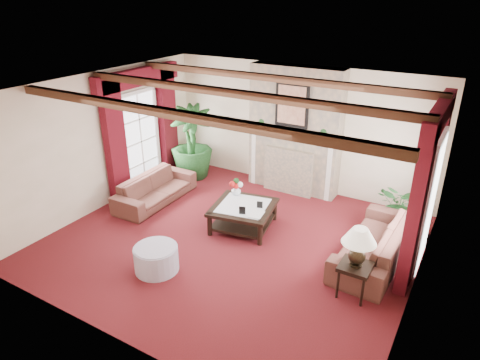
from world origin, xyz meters
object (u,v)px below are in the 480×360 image
Objects in this scene: sofa_left at (155,185)px; sofa_right at (376,236)px; coffee_table at (243,216)px; potted_palm at (192,157)px; side_table at (354,280)px; ottoman at (156,259)px.

sofa_left is 4.51m from sofa_right.
sofa_left is 2.13m from coffee_table.
side_table is (4.58, -2.34, -0.22)m from potted_palm.
sofa_right is 3.55m from ottoman.
potted_palm reaches higher than side_table.
sofa_right is at bearing -15.39° from potted_palm.
sofa_left is 1.46m from potted_palm.
sofa_left is at bearing 130.87° from ottoman.
sofa_right is at bearing 88.73° from side_table.
sofa_left is 3.72× the size of side_table.
side_table is 3.03m from ottoman.
coffee_table is at bearing 159.40° from side_table.
potted_palm is at bearing -103.22° from sofa_right.
ottoman is (-0.52, -1.85, -0.02)m from coffee_table.
sofa_right is 2.39m from coffee_table.
side_table is 0.75× the size of ottoman.
sofa_right is at bearing -88.80° from sofa_left.
ottoman is at bearing -62.63° from potted_palm.
side_table is (4.48, -0.89, -0.12)m from sofa_left.
potted_palm reaches higher than sofa_left.
side_table is (-0.02, -1.08, -0.17)m from sofa_right.
coffee_table is 1.92m from ottoman.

